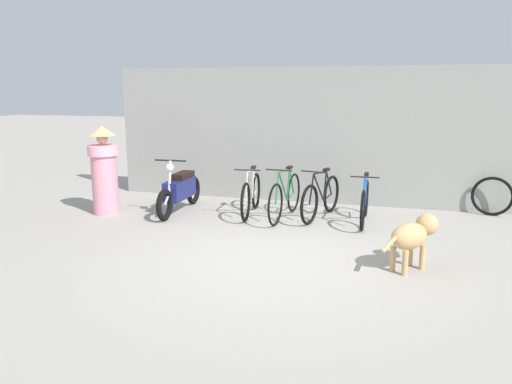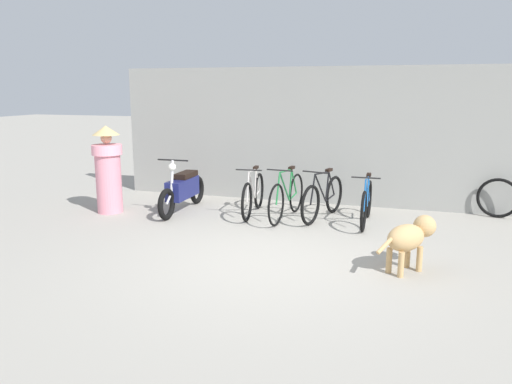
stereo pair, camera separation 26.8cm
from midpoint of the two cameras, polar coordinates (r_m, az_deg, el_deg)
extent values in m
plane|color=#9E998E|center=(6.72, 0.63, -7.84)|extent=(60.00, 60.00, 0.00)
cube|color=gray|center=(9.96, 6.19, 6.40)|extent=(8.35, 0.20, 2.67)
torus|color=black|center=(8.54, -2.10, -1.17)|extent=(0.11, 0.68, 0.68)
torus|color=black|center=(9.48, -0.81, 0.13)|extent=(0.11, 0.68, 0.68)
cylinder|color=beige|center=(8.86, -1.57, 0.77)|extent=(0.07, 0.49, 0.56)
cylinder|color=beige|center=(9.13, -1.20, 0.99)|extent=(0.04, 0.13, 0.52)
cylinder|color=beige|center=(8.86, -1.52, 2.45)|extent=(0.08, 0.56, 0.06)
cylinder|color=beige|center=(9.31, -1.03, -0.25)|extent=(0.06, 0.37, 0.08)
cylinder|color=beige|center=(9.31, -0.97, 1.36)|extent=(0.05, 0.29, 0.47)
cylinder|color=beige|center=(8.56, -2.01, 0.55)|extent=(0.04, 0.18, 0.50)
cube|color=black|center=(9.13, -1.15, 2.81)|extent=(0.09, 0.19, 0.05)
cylinder|color=black|center=(8.58, -1.91, 2.53)|extent=(0.46, 0.07, 0.02)
torus|color=black|center=(8.28, 1.31, -1.47)|extent=(0.10, 0.72, 0.72)
torus|color=black|center=(9.25, 3.50, -0.08)|extent=(0.10, 0.72, 0.72)
cylinder|color=#1E7238|center=(8.60, 2.23, 0.62)|extent=(0.08, 0.52, 0.59)
cylinder|color=#1E7238|center=(8.89, 2.85, 0.86)|extent=(0.04, 0.13, 0.54)
cylinder|color=#1E7238|center=(8.60, 2.35, 2.44)|extent=(0.08, 0.60, 0.06)
cylinder|color=#1E7238|center=(9.07, 3.12, -0.48)|extent=(0.06, 0.40, 0.08)
cylinder|color=#1E7238|center=(9.07, 3.24, 1.24)|extent=(0.06, 0.31, 0.50)
cylinder|color=#1E7238|center=(8.30, 1.50, 0.39)|extent=(0.04, 0.19, 0.53)
cube|color=black|center=(8.88, 2.98, 2.81)|extent=(0.09, 0.19, 0.05)
cylinder|color=black|center=(8.31, 1.69, 2.52)|extent=(0.46, 0.07, 0.02)
torus|color=black|center=(8.39, 5.21, -1.46)|extent=(0.22, 0.68, 0.69)
torus|color=black|center=(9.28, 7.79, -0.22)|extent=(0.22, 0.68, 0.69)
cylinder|color=black|center=(8.69, 6.31, 0.49)|extent=(0.15, 0.49, 0.57)
cylinder|color=black|center=(8.95, 7.04, 0.69)|extent=(0.06, 0.13, 0.52)
cylinder|color=black|center=(8.68, 6.48, 2.21)|extent=(0.17, 0.57, 0.06)
cylinder|color=black|center=(9.12, 7.34, -0.59)|extent=(0.12, 0.37, 0.08)
cylinder|color=black|center=(9.11, 7.50, 1.05)|extent=(0.10, 0.30, 0.48)
cylinder|color=black|center=(8.40, 5.46, 0.30)|extent=(0.07, 0.18, 0.51)
cube|color=black|center=(8.94, 7.21, 2.55)|extent=(0.11, 0.19, 0.05)
cylinder|color=black|center=(8.41, 5.71, 2.31)|extent=(0.45, 0.13, 0.02)
torus|color=black|center=(8.15, 11.18, -2.10)|extent=(0.05, 0.66, 0.66)
torus|color=black|center=(9.09, 11.66, -0.68)|extent=(0.05, 0.66, 0.66)
cylinder|color=#1959A5|center=(8.47, 11.44, -0.09)|extent=(0.03, 0.48, 0.55)
cylinder|color=#1959A5|center=(8.74, 11.57, 0.16)|extent=(0.03, 0.12, 0.50)
cylinder|color=#1959A5|center=(8.47, 11.53, 1.62)|extent=(0.03, 0.56, 0.06)
cylinder|color=#1959A5|center=(8.92, 11.57, -1.08)|extent=(0.03, 0.36, 0.08)
cylinder|color=#1959A5|center=(8.92, 11.66, 0.54)|extent=(0.03, 0.29, 0.46)
cylinder|color=#1959A5|center=(8.17, 11.29, -0.34)|extent=(0.03, 0.17, 0.49)
cube|color=black|center=(8.74, 11.67, 2.01)|extent=(0.07, 0.18, 0.05)
cylinder|color=black|center=(8.19, 11.41, 1.68)|extent=(0.46, 0.03, 0.02)
torus|color=black|center=(8.77, -11.27, -1.47)|extent=(0.10, 0.56, 0.56)
torus|color=black|center=(9.95, -7.95, 0.21)|extent=(0.10, 0.56, 0.56)
cube|color=navy|center=(9.32, -9.54, 0.37)|extent=(0.29, 0.92, 0.35)
cube|color=black|center=(9.43, -9.18, 1.91)|extent=(0.25, 0.59, 0.10)
cylinder|color=silver|center=(8.90, -10.69, 1.68)|extent=(0.05, 0.15, 0.58)
cylinder|color=silver|center=(8.84, -11.01, -0.83)|extent=(0.04, 0.22, 0.19)
cylinder|color=black|center=(8.90, -10.62, 3.56)|extent=(0.58, 0.04, 0.03)
sphere|color=silver|center=(8.89, -10.68, 2.76)|extent=(0.14, 0.14, 0.14)
ellipsoid|color=tan|center=(6.49, 15.96, -4.89)|extent=(0.61, 0.66, 0.33)
cylinder|color=tan|center=(6.76, 16.11, -6.75)|extent=(0.10, 0.10, 0.32)
cylinder|color=tan|center=(6.66, 17.38, -7.12)|extent=(0.10, 0.10, 0.32)
cylinder|color=tan|center=(6.50, 14.21, -7.42)|extent=(0.10, 0.10, 0.32)
cylinder|color=tan|center=(6.39, 15.51, -7.82)|extent=(0.10, 0.10, 0.32)
sphere|color=tan|center=(6.75, 17.87, -3.55)|extent=(0.40, 0.40, 0.28)
ellipsoid|color=tan|center=(6.86, 18.45, -3.55)|extent=(0.19, 0.19, 0.11)
cylinder|color=tan|center=(6.21, 13.77, -5.86)|extent=(0.20, 0.24, 0.18)
cylinder|color=pink|center=(9.49, -17.68, 1.34)|extent=(0.64, 0.64, 1.26)
cylinder|color=#FFA0B2|center=(9.41, -17.88, 4.56)|extent=(0.76, 0.76, 0.18)
sphere|color=tan|center=(9.39, -17.96, 5.83)|extent=(0.28, 0.28, 0.20)
cone|color=tan|center=(9.38, -18.02, 6.68)|extent=(0.68, 0.68, 0.17)
torus|color=black|center=(9.84, 24.69, -0.45)|extent=(0.71, 0.20, 0.71)
camera|label=1|loc=(0.13, -90.98, -0.20)|focal=35.00mm
camera|label=2|loc=(0.13, 89.02, 0.20)|focal=35.00mm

